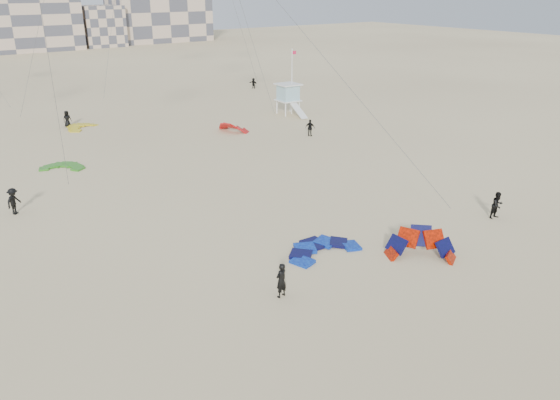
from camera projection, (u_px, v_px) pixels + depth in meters
ground at (331, 306)px, 27.06m from camera, size 320.00×320.00×0.00m
kite_ground_blue at (322, 252)px, 32.59m from camera, size 4.36×4.56×0.84m
kite_ground_orange at (420, 257)px, 32.01m from camera, size 5.72×5.72×4.05m
kite_ground_green at (63, 168)px, 47.42m from camera, size 4.86×4.91×0.62m
kite_ground_red_far at (233, 131)px, 59.37m from camera, size 4.46×4.36×3.13m
kite_ground_yellow at (82, 128)px, 60.69m from camera, size 5.05×5.09×1.07m
kitesurfer_main at (281, 280)px, 27.59m from camera, size 0.76×0.58×1.88m
kitesurfer_b at (497, 205)px, 36.99m from camera, size 0.98×0.80×1.88m
kitesurfer_c at (14, 201)px, 37.65m from camera, size 1.39×1.33×1.89m
kitesurfer_d at (310, 128)px, 57.17m from camera, size 0.95×1.10×1.77m
kitesurfer_e at (67, 119)px, 60.81m from camera, size 0.98×0.71×1.84m
kitesurfer_f at (253, 83)px, 83.62m from camera, size 0.87×1.53×1.57m
lifeguard_tower_near at (288, 99)px, 66.64m from camera, size 2.77×5.14×3.71m
flagpole at (292, 80)px, 65.83m from camera, size 0.64×0.10×7.84m
condo_mid at (5, 25)px, 128.60m from camera, size 32.00×16.00×12.00m
condo_east at (159, 11)px, 151.00m from camera, size 26.00×14.00×16.00m
condo_fill_right at (101, 26)px, 139.35m from camera, size 10.00×10.00×10.00m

